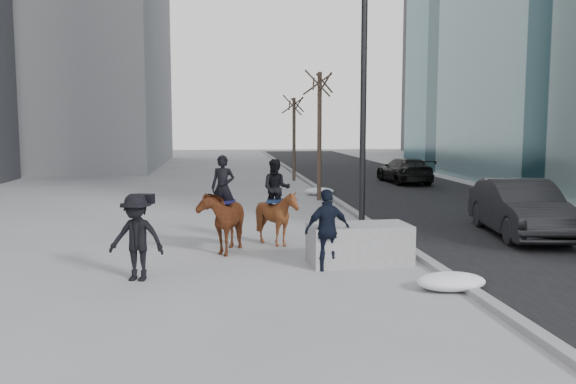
{
  "coord_description": "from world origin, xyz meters",
  "views": [
    {
      "loc": [
        -1.6,
        -13.25,
        3.15
      ],
      "look_at": [
        0.0,
        1.2,
        1.5
      ],
      "focal_mm": 38.0,
      "sensor_mm": 36.0,
      "label": 1
    }
  ],
  "objects": [
    {
      "name": "ground",
      "position": [
        0.0,
        0.0,
        0.0
      ],
      "size": [
        120.0,
        120.0,
        0.0
      ],
      "primitive_type": "plane",
      "color": "gray",
      "rests_on": "ground"
    },
    {
      "name": "mounted_left",
      "position": [
        -1.55,
        1.64,
        0.88
      ],
      "size": [
        1.32,
        2.0,
        2.37
      ],
      "color": "#4A1A0E",
      "rests_on": "ground"
    },
    {
      "name": "car_far",
      "position": [
        8.02,
        17.86,
        0.67
      ],
      "size": [
        2.12,
        4.74,
        1.35
      ],
      "primitive_type": "imported",
      "rotation": [
        0.0,
        0.0,
        3.19
      ],
      "color": "black",
      "rests_on": "ground"
    },
    {
      "name": "camera_crew",
      "position": [
        -3.29,
        -1.02,
        0.89
      ],
      "size": [
        1.27,
        0.93,
        1.75
      ],
      "color": "black",
      "rests_on": "ground"
    },
    {
      "name": "curb",
      "position": [
        3.0,
        10.0,
        0.06
      ],
      "size": [
        0.25,
        90.0,
        0.12
      ],
      "primitive_type": "cube",
      "color": "gray",
      "rests_on": "ground"
    },
    {
      "name": "planter",
      "position": [
        1.47,
        -0.06,
        0.45
      ],
      "size": [
        2.3,
        1.26,
        0.89
      ],
      "primitive_type": "cube",
      "rotation": [
        0.0,
        0.0,
        0.06
      ],
      "color": "#97979A",
      "rests_on": "ground"
    },
    {
      "name": "feeder",
      "position": [
        0.65,
        -0.59,
        0.88
      ],
      "size": [
        1.1,
        0.97,
        1.75
      ],
      "color": "black",
      "rests_on": "ground"
    },
    {
      "name": "snow_piles",
      "position": [
        2.7,
        4.56,
        0.16
      ],
      "size": [
        1.33,
        16.31,
        0.34
      ],
      "color": "white",
      "rests_on": "ground"
    },
    {
      "name": "tree_near",
      "position": [
        2.4,
        11.27,
        2.89
      ],
      "size": [
        1.2,
        1.2,
        5.77
      ],
      "primitive_type": null,
      "color": "#382D21",
      "rests_on": "ground"
    },
    {
      "name": "tree_far",
      "position": [
        2.4,
        19.87,
        2.51
      ],
      "size": [
        1.2,
        1.2,
        5.02
      ],
      "primitive_type": null,
      "color": "#382B21",
      "rests_on": "ground"
    },
    {
      "name": "car_near",
      "position": [
        6.7,
        2.74,
        0.79
      ],
      "size": [
        2.32,
        4.98,
        1.58
      ],
      "primitive_type": "imported",
      "rotation": [
        0.0,
        0.0,
        -0.14
      ],
      "color": "black",
      "rests_on": "ground"
    },
    {
      "name": "road",
      "position": [
        7.0,
        10.0,
        0.01
      ],
      "size": [
        8.0,
        90.0,
        0.01
      ],
      "primitive_type": "cube",
      "color": "black",
      "rests_on": "ground"
    },
    {
      "name": "lamppost",
      "position": [
        2.6,
        4.55,
        4.99
      ],
      "size": [
        0.25,
        0.96,
        9.09
      ],
      "color": "black",
      "rests_on": "ground"
    },
    {
      "name": "mounted_right",
      "position": [
        -0.18,
        2.2,
        0.89
      ],
      "size": [
        1.36,
        1.48,
        2.23
      ],
      "color": "#4D2E0F",
      "rests_on": "ground"
    }
  ]
}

